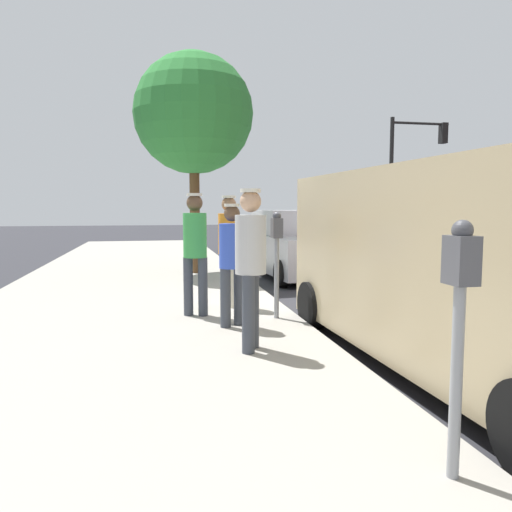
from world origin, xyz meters
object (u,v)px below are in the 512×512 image
(traffic_light_corner, at_px, (411,162))
(street_tree, at_px, (194,114))
(parking_meter_far, at_px, (459,305))
(parking_meter_near, at_px, (277,246))
(pedestrian_in_orange, at_px, (229,243))
(pedestrian_in_blue, at_px, (232,257))
(parked_van, at_px, (466,263))
(pedestrian_in_green, at_px, (195,246))
(parked_sedan_behind, at_px, (293,246))
(pedestrian_in_gray, at_px, (251,258))

(traffic_light_corner, xyz_separation_m, street_tree, (9.03, 6.21, 0.39))
(parking_meter_far, bearing_deg, parking_meter_near, -90.00)
(street_tree, bearing_deg, pedestrian_in_orange, 92.58)
(pedestrian_in_blue, bearing_deg, parked_van, 140.09)
(parking_meter_far, distance_m, pedestrian_in_blue, 4.02)
(parked_van, bearing_deg, pedestrian_in_green, -44.57)
(parking_meter_near, bearing_deg, pedestrian_in_orange, -60.46)
(parked_van, xyz_separation_m, street_tree, (2.23, -7.36, 2.75))
(traffic_light_corner, height_order, street_tree, street_tree)
(pedestrian_in_orange, relative_size, parked_sedan_behind, 0.39)
(pedestrian_in_orange, distance_m, traffic_light_corner, 13.88)
(parking_meter_far, height_order, pedestrian_in_gray, pedestrian_in_gray)
(parked_van, bearing_deg, traffic_light_corner, -116.61)
(pedestrian_in_gray, xyz_separation_m, street_tree, (0.06, -6.68, 2.72))
(street_tree, bearing_deg, parking_meter_far, 94.41)
(pedestrian_in_gray, distance_m, street_tree, 7.22)
(pedestrian_in_gray, height_order, parked_sedan_behind, pedestrian_in_gray)
(parking_meter_near, relative_size, pedestrian_in_gray, 0.85)
(traffic_light_corner, bearing_deg, parked_sedan_behind, 43.10)
(traffic_light_corner, bearing_deg, pedestrian_in_blue, 52.53)
(traffic_light_corner, bearing_deg, parked_van, 63.39)
(parking_meter_near, bearing_deg, pedestrian_in_gray, 65.97)
(parking_meter_near, height_order, pedestrian_in_green, pedestrian_in_green)
(parking_meter_near, relative_size, pedestrian_in_blue, 0.93)
(pedestrian_in_orange, height_order, traffic_light_corner, traffic_light_corner)
(pedestrian_in_blue, xyz_separation_m, pedestrian_in_green, (0.43, -0.75, 0.10))
(parked_sedan_behind, distance_m, traffic_light_corner, 9.39)
(pedestrian_in_orange, distance_m, street_tree, 5.04)
(parking_meter_far, relative_size, street_tree, 0.29)
(street_tree, bearing_deg, parked_van, 106.85)
(pedestrian_in_blue, distance_m, pedestrian_in_orange, 1.31)
(pedestrian_in_gray, height_order, pedestrian_in_green, pedestrian_in_gray)
(parking_meter_near, xyz_separation_m, parked_sedan_behind, (-1.75, -5.26, -0.43))
(pedestrian_in_gray, distance_m, pedestrian_in_green, 1.96)
(street_tree, bearing_deg, traffic_light_corner, -145.48)
(parking_meter_near, distance_m, parking_meter_far, 4.30)
(pedestrian_in_orange, height_order, pedestrian_in_gray, pedestrian_in_gray)
(traffic_light_corner, bearing_deg, street_tree, 34.52)
(parking_meter_far, bearing_deg, pedestrian_in_green, -76.58)
(pedestrian_in_orange, xyz_separation_m, traffic_light_corner, (-8.84, -10.44, 2.35))
(parking_meter_near, height_order, parked_sedan_behind, parking_meter_near)
(pedestrian_in_blue, bearing_deg, pedestrian_in_green, -60.28)
(pedestrian_in_blue, bearing_deg, parking_meter_near, -153.34)
(parked_van, relative_size, parked_sedan_behind, 1.17)
(parked_van, bearing_deg, parking_meter_near, -55.53)
(pedestrian_in_green, xyz_separation_m, parked_sedan_behind, (-2.88, -4.87, -0.43))
(pedestrian_in_blue, bearing_deg, parked_sedan_behind, -113.58)
(parking_meter_near, height_order, street_tree, street_tree)
(pedestrian_in_gray, relative_size, street_tree, 0.34)
(pedestrian_in_blue, relative_size, pedestrian_in_orange, 0.92)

